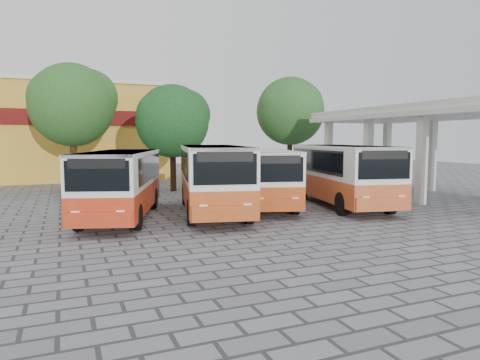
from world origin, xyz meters
name	(u,v)px	position (x,y,z in m)	size (l,w,h in m)	color
ground	(313,221)	(0.00, 0.00, 0.00)	(90.00, 90.00, 0.00)	slate
terminal_shelter	(429,115)	(10.50, 4.00, 4.91)	(6.80, 15.80, 5.40)	silver
shophouse_block	(47,132)	(-11.00, 25.99, 4.16)	(20.40, 10.40, 8.30)	gold
bus_far_left	(121,180)	(-7.47, 3.83, 1.71)	(4.88, 8.72, 2.95)	red
bus_centre_left	(213,175)	(-3.32, 3.46, 1.84)	(4.56, 9.25, 3.17)	#B74513
bus_centre_right	(263,174)	(-0.23, 4.46, 1.70)	(4.70, 8.64, 2.94)	#B13B0C
bus_far_right	(342,171)	(3.66, 3.07, 1.83)	(4.47, 9.19, 3.16)	#C25122
tree_left	(73,102)	(-9.03, 16.22, 5.99)	(5.93, 5.65, 8.64)	#3F2811
tree_middle	(173,119)	(-2.90, 12.81, 4.84)	(5.10, 4.86, 7.11)	#311B0D
tree_right	(291,109)	(7.97, 16.28, 6.00)	(5.93, 5.65, 8.64)	#372915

